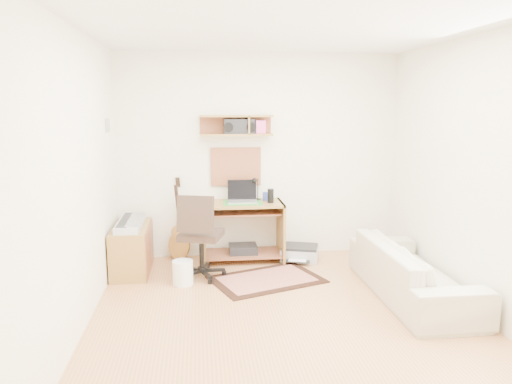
{
  "coord_description": "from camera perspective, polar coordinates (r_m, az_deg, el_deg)",
  "views": [
    {
      "loc": [
        -0.78,
        -4.23,
        1.94
      ],
      "look_at": [
        -0.15,
        1.05,
        1.0
      ],
      "focal_mm": 34.31,
      "sensor_mm": 36.0,
      "label": 1
    }
  ],
  "objects": [
    {
      "name": "laptop",
      "position": [
        6.05,
        -1.6,
        0.01
      ],
      "size": [
        0.38,
        0.38,
        0.28
      ],
      "primitive_type": null,
      "rotation": [
        0.0,
        0.0,
        -0.05
      ],
      "color": "silver",
      "rests_on": "desk"
    },
    {
      "name": "wall_shelf",
      "position": [
        6.13,
        -2.32,
        7.78
      ],
      "size": [
        0.9,
        0.25,
        0.26
      ],
      "primitive_type": "cube",
      "color": "olive",
      "rests_on": "back_wall"
    },
    {
      "name": "guitar",
      "position": [
        6.26,
        -9.02,
        -3.14
      ],
      "size": [
        0.33,
        0.27,
        1.06
      ],
      "primitive_type": null,
      "rotation": [
        0.0,
        0.0,
        -0.38
      ],
      "color": "#B68038",
      "rests_on": "floor"
    },
    {
      "name": "wall_photo",
      "position": [
        5.82,
        -16.92,
        7.44
      ],
      "size": [
        0.02,
        0.2,
        0.15
      ],
      "primitive_type": "cube",
      "color": "#4C8CBF",
      "rests_on": "left_wall"
    },
    {
      "name": "left_wall",
      "position": [
        4.4,
        -20.22,
        1.03
      ],
      "size": [
        0.01,
        4.0,
        2.6
      ],
      "primitive_type": "cube",
      "color": "white",
      "rests_on": "ground"
    },
    {
      "name": "waste_basket",
      "position": [
        5.49,
        -8.52,
        -9.28
      ],
      "size": [
        0.26,
        0.26,
        0.27
      ],
      "primitive_type": "cylinder",
      "rotation": [
        0.0,
        0.0,
        0.17
      ],
      "color": "white",
      "rests_on": "floor"
    },
    {
      "name": "cabinet",
      "position": [
        5.99,
        -14.29,
        -6.42
      ],
      "size": [
        0.4,
        0.9,
        0.55
      ],
      "primitive_type": "cube",
      "color": "olive",
      "rests_on": "floor"
    },
    {
      "name": "sofa",
      "position": [
        5.29,
        17.82,
        -7.77
      ],
      "size": [
        0.55,
        1.88,
        0.74
      ],
      "primitive_type": "imported",
      "rotation": [
        0.0,
        0.0,
        1.57
      ],
      "color": "#BEB597",
      "rests_on": "floor"
    },
    {
      "name": "desk_lamp",
      "position": [
        6.23,
        0.21,
        0.37
      ],
      "size": [
        0.1,
        0.1,
        0.29
      ],
      "primitive_type": null,
      "color": "black",
      "rests_on": "desk"
    },
    {
      "name": "rug",
      "position": [
        5.6,
        1.26,
        -10.14
      ],
      "size": [
        1.39,
        1.16,
        0.02
      ],
      "primitive_type": "cube",
      "rotation": [
        0.0,
        0.0,
        0.36
      ],
      "color": "tan",
      "rests_on": "floor"
    },
    {
      "name": "task_chair",
      "position": [
        5.59,
        -6.4,
        -4.99
      ],
      "size": [
        0.63,
        0.63,
        1.0
      ],
      "primitive_type": null,
      "rotation": [
        0.0,
        0.0,
        -0.28
      ],
      "color": "#32251E",
      "rests_on": "floor"
    },
    {
      "name": "pencil_cup",
      "position": [
        6.22,
        1.12,
        -0.5
      ],
      "size": [
        0.08,
        0.08,
        0.11
      ],
      "primitive_type": "cylinder",
      "color": "#304092",
      "rests_on": "desk"
    },
    {
      "name": "speaker",
      "position": [
        6.07,
        1.72,
        -0.44
      ],
      "size": [
        0.08,
        0.08,
        0.17
      ],
      "primitive_type": "cylinder",
      "color": "black",
      "rests_on": "desk"
    },
    {
      "name": "ceiling",
      "position": [
        4.35,
        3.8,
        18.8
      ],
      "size": [
        3.6,
        4.0,
        0.01
      ],
      "primitive_type": "cube",
      "color": "white",
      "rests_on": "ground"
    },
    {
      "name": "right_wall",
      "position": [
        4.99,
        24.43,
        1.76
      ],
      "size": [
        0.01,
        4.0,
        2.6
      ],
      "primitive_type": "cube",
      "color": "white",
      "rests_on": "ground"
    },
    {
      "name": "music_keyboard",
      "position": [
        5.92,
        -14.42,
        -3.51
      ],
      "size": [
        0.27,
        0.85,
        0.07
      ],
      "primitive_type": "cube",
      "color": "#B2B5BA",
      "rests_on": "cabinet"
    },
    {
      "name": "cork_board",
      "position": [
        6.27,
        -2.37,
        2.97
      ],
      "size": [
        0.64,
        0.03,
        0.49
      ],
      "primitive_type": "cube",
      "color": "#AA7955",
      "rests_on": "back_wall"
    },
    {
      "name": "printer",
      "position": [
        6.31,
        5.11,
        -7.11
      ],
      "size": [
        0.55,
        0.48,
        0.17
      ],
      "primitive_type": "cube",
      "rotation": [
        0.0,
        0.0,
        -0.3
      ],
      "color": "#A5A8AA",
      "rests_on": "floor"
    },
    {
      "name": "desk",
      "position": [
        6.18,
        -1.53,
        -4.64
      ],
      "size": [
        1.0,
        0.55,
        0.75
      ],
      "primitive_type": null,
      "color": "olive",
      "rests_on": "floor"
    },
    {
      "name": "floor",
      "position": [
        4.72,
        3.42,
        -14.34
      ],
      "size": [
        3.6,
        4.0,
        0.01
      ],
      "primitive_type": "cube",
      "color": "tan",
      "rests_on": "ground"
    },
    {
      "name": "boombox",
      "position": [
        6.13,
        -1.96,
        7.59
      ],
      "size": [
        0.38,
        0.17,
        0.2
      ],
      "primitive_type": "cube",
      "color": "black",
      "rests_on": "wall_shelf"
    },
    {
      "name": "back_wall",
      "position": [
        6.31,
        0.33,
        4.21
      ],
      "size": [
        3.6,
        0.01,
        2.6
      ],
      "primitive_type": "cube",
      "color": "white",
      "rests_on": "ground"
    }
  ]
}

